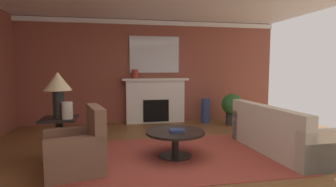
# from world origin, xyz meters

# --- Properties ---
(ground_plane) EXTENTS (8.84, 8.84, 0.00)m
(ground_plane) POSITION_xyz_m (0.00, 0.00, 0.00)
(ground_plane) COLOR brown
(wall_fireplace) EXTENTS (7.40, 0.12, 2.82)m
(wall_fireplace) POSITION_xyz_m (0.00, 3.35, 1.41)
(wall_fireplace) COLOR brown
(wall_fireplace) RESTS_ON ground_plane
(crown_moulding) EXTENTS (7.40, 0.08, 0.12)m
(crown_moulding) POSITION_xyz_m (0.00, 3.27, 2.74)
(crown_moulding) COLOR white
(area_rug) EXTENTS (3.76, 2.40, 0.01)m
(area_rug) POSITION_xyz_m (0.07, 0.24, 0.01)
(area_rug) COLOR #993D33
(area_rug) RESTS_ON ground_plane
(fireplace) EXTENTS (1.80, 0.35, 1.23)m
(fireplace) POSITION_xyz_m (0.17, 3.14, 0.58)
(fireplace) COLOR white
(fireplace) RESTS_ON ground_plane
(mantel_mirror) EXTENTS (1.37, 0.04, 1.00)m
(mantel_mirror) POSITION_xyz_m (0.17, 3.26, 1.88)
(mantel_mirror) COLOR silver
(sofa) EXTENTS (1.00, 2.14, 0.85)m
(sofa) POSITION_xyz_m (1.99, 0.12, 0.30)
(sofa) COLOR beige
(sofa) RESTS_ON ground_plane
(armchair_near_window) EXTENTS (0.96, 0.96, 0.95)m
(armchair_near_window) POSITION_xyz_m (-1.47, -0.14, 0.31)
(armchair_near_window) COLOR brown
(armchair_near_window) RESTS_ON ground_plane
(coffee_table) EXTENTS (1.00, 1.00, 0.45)m
(coffee_table) POSITION_xyz_m (0.07, 0.24, 0.34)
(coffee_table) COLOR black
(coffee_table) RESTS_ON ground_plane
(side_table) EXTENTS (0.56, 0.56, 0.70)m
(side_table) POSITION_xyz_m (-1.82, 0.49, 0.40)
(side_table) COLOR black
(side_table) RESTS_ON ground_plane
(table_lamp) EXTENTS (0.44, 0.44, 0.75)m
(table_lamp) POSITION_xyz_m (-1.82, 0.49, 1.22)
(table_lamp) COLOR black
(table_lamp) RESTS_ON side_table
(vase_mantel_left) EXTENTS (0.17, 0.17, 0.24)m
(vase_mantel_left) POSITION_xyz_m (-0.38, 3.09, 1.35)
(vase_mantel_left) COLOR #9E3328
(vase_mantel_left) RESTS_ON fireplace
(vase_tall_corner) EXTENTS (0.25, 0.25, 0.67)m
(vase_tall_corner) POSITION_xyz_m (1.52, 2.84, 0.33)
(vase_tall_corner) COLOR navy
(vase_tall_corner) RESTS_ON ground_plane
(vase_on_side_table) EXTENTS (0.17, 0.17, 0.27)m
(vase_on_side_table) POSITION_xyz_m (-1.67, 0.37, 0.84)
(vase_on_side_table) COLOR beige
(vase_on_side_table) RESTS_ON side_table
(book_red_cover) EXTENTS (0.25, 0.21, 0.04)m
(book_red_cover) POSITION_xyz_m (0.09, 0.17, 0.47)
(book_red_cover) COLOR navy
(book_red_cover) RESTS_ON coffee_table
(potted_plant) EXTENTS (0.56, 0.56, 0.83)m
(potted_plant) POSITION_xyz_m (2.12, 2.45, 0.49)
(potted_plant) COLOR #333333
(potted_plant) RESTS_ON ground_plane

